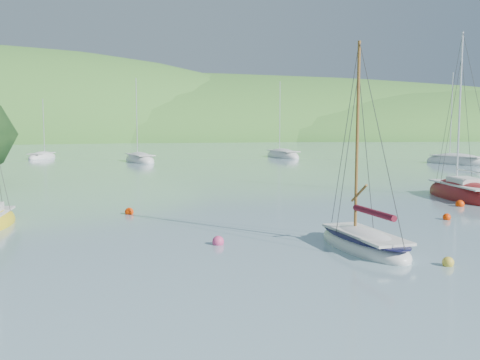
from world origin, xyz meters
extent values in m
plane|color=#779AA4|center=(0.00, 0.00, 0.00)|extent=(700.00, 700.00, 0.00)
ellipsoid|color=#2F6E29|center=(0.00, 170.00, 0.00)|extent=(440.00, 110.00, 44.00)
ellipsoid|color=#2F6E29|center=(90.00, 160.00, 0.00)|extent=(240.00, 100.00, 34.00)
ellipsoid|color=silver|center=(1.44, 0.00, 0.10)|extent=(2.69, 5.75, 1.36)
cube|color=beige|center=(1.46, -0.11, 0.59)|extent=(2.03, 4.48, 0.10)
cylinder|color=brown|center=(1.36, 0.66, 4.25)|extent=(0.12, 0.12, 7.40)
ellipsoid|color=black|center=(1.44, 0.00, 0.49)|extent=(2.64, 5.69, 0.23)
cylinder|color=maroon|center=(1.52, -0.66, 1.50)|extent=(0.56, 2.67, 0.24)
ellipsoid|color=maroon|center=(13.45, 11.84, 0.15)|extent=(3.36, 8.03, 2.16)
cube|color=beige|center=(13.44, 11.69, 0.91)|extent=(2.53, 6.26, 0.10)
cylinder|color=silver|center=(13.53, 12.78, 5.77)|extent=(0.12, 0.12, 9.79)
cube|color=beige|center=(13.44, 11.69, 1.15)|extent=(1.65, 2.31, 0.42)
cylinder|color=silver|center=(13.37, 10.91, 1.82)|extent=(0.42, 3.75, 0.09)
ellipsoid|color=silver|center=(-7.03, 49.44, 0.16)|extent=(4.95, 8.50, 2.19)
cube|color=beige|center=(-6.98, 49.28, 0.93)|extent=(3.77, 6.60, 0.10)
cylinder|color=silver|center=(-7.29, 50.36, 5.70)|extent=(0.12, 0.12, 9.63)
ellipsoid|color=silver|center=(13.05, 54.74, 0.16)|extent=(4.47, 8.66, 2.24)
cube|color=beige|center=(13.08, 54.57, 0.95)|extent=(3.39, 6.73, 0.10)
cylinder|color=silver|center=(12.85, 55.71, 5.85)|extent=(0.12, 0.12, 9.90)
ellipsoid|color=silver|center=(-20.32, 58.69, 0.12)|extent=(4.09, 6.66, 1.72)
cube|color=beige|center=(-20.36, 58.57, 0.73)|extent=(3.12, 5.17, 0.10)
cylinder|color=silver|center=(-20.08, 59.40, 4.47)|extent=(0.12, 0.12, 7.54)
ellipsoid|color=silver|center=(30.20, 38.74, 0.16)|extent=(5.82, 8.79, 2.26)
cube|color=beige|center=(30.27, 38.59, 0.96)|extent=(4.45, 6.81, 0.10)
cylinder|color=silver|center=(29.83, 39.66, 5.89)|extent=(0.12, 0.12, 9.95)
sphere|color=gold|center=(3.21, -2.93, 0.12)|extent=(0.39, 0.39, 0.39)
sphere|color=#CD3C71|center=(-3.98, 1.67, 0.12)|extent=(0.47, 0.47, 0.47)
sphere|color=#E93301|center=(11.30, 8.88, 0.12)|extent=(0.51, 0.51, 0.51)
sphere|color=#E93301|center=(-7.60, 9.69, 0.12)|extent=(0.46, 0.46, 0.46)
sphere|color=#E93301|center=(8.10, 5.06, 0.12)|extent=(0.40, 0.40, 0.40)
camera|label=1|loc=(-6.98, -19.00, 4.79)|focal=40.00mm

